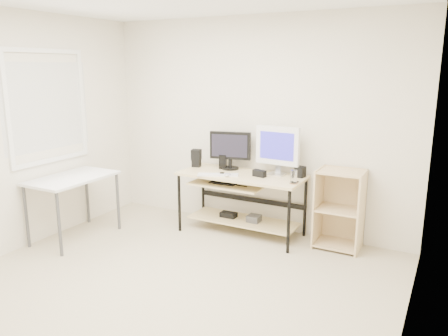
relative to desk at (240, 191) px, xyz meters
The scene contains 16 objects.
room 1.80m from the desk, 93.95° to the right, with size 4.01×4.01×2.62m.
desk is the anchor object (origin of this frame).
side_table 1.97m from the desk, 147.35° to the right, with size 0.60×1.00×0.75m.
shelf_unit 1.19m from the desk, ahead, with size 0.50×0.40×0.90m.
black_monitor 0.55m from the desk, 142.98° to the left, with size 0.51×0.21×0.47m.
white_imac 0.70m from the desk, 22.02° to the left, with size 0.54×0.17×0.58m.
keyboard 0.35m from the desk, 133.37° to the right, with size 0.48×0.13×0.02m, color white.
mouse 0.30m from the desk, 110.64° to the right, with size 0.07×0.11×0.04m, color #B5B5BA.
center_speaker 0.37m from the desk, ahead, with size 0.16×0.07×0.08m, color black.
speaker_left 0.74m from the desk, behind, with size 0.14×0.14×0.22m.
speaker_right 0.76m from the desk, 14.76° to the left, with size 0.10×0.10×0.13m, color black.
audio_controller 0.44m from the desk, 156.93° to the left, with size 0.09×0.06×0.18m, color black.
volume_puck 0.31m from the desk, 139.86° to the right, with size 0.06×0.06×0.02m, color black.
smartphone 0.75m from the desk, ahead, with size 0.05×0.10×0.01m, color black.
coaster 0.76m from the desk, 10.04° to the right, with size 0.09×0.09×0.01m, color #976C44.
drinking_glass 0.79m from the desk, 10.04° to the right, with size 0.07×0.07×0.14m, color white.
Camera 1 is at (2.20, -2.90, 2.00)m, focal length 35.00 mm.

